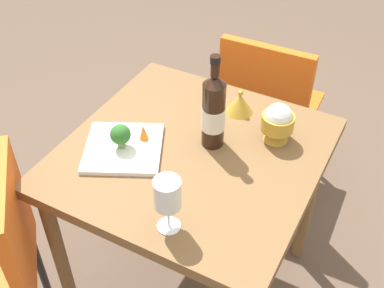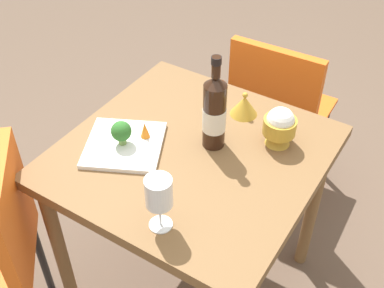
% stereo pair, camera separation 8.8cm
% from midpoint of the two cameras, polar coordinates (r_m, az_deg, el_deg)
% --- Properties ---
extents(ground_plane, '(8.00, 8.00, 0.00)m').
position_cam_midpoint_polar(ground_plane, '(2.19, 1.19, -15.60)').
color(ground_plane, brown).
extents(dining_table, '(0.82, 0.82, 0.75)m').
position_cam_midpoint_polar(dining_table, '(1.69, 1.50, -3.31)').
color(dining_table, brown).
rests_on(dining_table, ground_plane).
extents(chair_by_wall, '(0.41, 0.41, 0.85)m').
position_cam_midpoint_polar(chair_by_wall, '(2.23, 10.97, 4.43)').
color(chair_by_wall, orange).
rests_on(chair_by_wall, ground_plane).
extents(wine_bottle, '(0.08, 0.08, 0.34)m').
position_cam_midpoint_polar(wine_bottle, '(1.57, 4.24, 3.68)').
color(wine_bottle, black).
rests_on(wine_bottle, dining_table).
extents(wine_glass, '(0.08, 0.08, 0.18)m').
position_cam_midpoint_polar(wine_glass, '(1.31, -1.95, -5.84)').
color(wine_glass, white).
rests_on(wine_glass, dining_table).
extents(rice_bowl, '(0.11, 0.11, 0.14)m').
position_cam_midpoint_polar(rice_bowl, '(1.64, 11.70, 2.04)').
color(rice_bowl, gold).
rests_on(rice_bowl, dining_table).
extents(rice_bowl_lid, '(0.10, 0.10, 0.09)m').
position_cam_midpoint_polar(rice_bowl_lid, '(1.77, 7.52, 4.45)').
color(rice_bowl_lid, gold).
rests_on(rice_bowl_lid, dining_table).
extents(serving_plate, '(0.33, 0.33, 0.02)m').
position_cam_midpoint_polar(serving_plate, '(1.64, -6.37, -0.13)').
color(serving_plate, white).
rests_on(serving_plate, dining_table).
extents(broccoli_floret, '(0.07, 0.07, 0.09)m').
position_cam_midpoint_polar(broccoli_floret, '(1.60, -6.69, 1.40)').
color(broccoli_floret, '#729E4C').
rests_on(broccoli_floret, serving_plate).
extents(carrot_garnish_left, '(0.03, 0.03, 0.06)m').
position_cam_midpoint_polar(carrot_garnish_left, '(1.64, -3.98, 1.61)').
color(carrot_garnish_left, orange).
rests_on(carrot_garnish_left, serving_plate).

